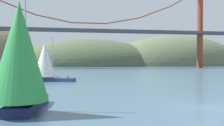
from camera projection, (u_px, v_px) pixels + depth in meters
The scene contains 6 objects.
ground_plane at pixel (204, 107), 20.74m from camera, with size 360.00×360.00×0.00m, color #426075.
headland_center at pixel (91, 66), 154.31m from camera, with size 88.85×44.00×32.28m, color #4C5B3D.
headland_right at pixel (176, 66), 164.51m from camera, with size 87.82×44.00×38.70m, color #5B6647.
suspension_bridge at pixel (89, 29), 113.84m from camera, with size 143.40×6.00×38.08m.
sailboat_green_sail at pixel (20, 56), 17.92m from camera, with size 4.41×8.07×9.11m.
sailboat_white_mainsail at pixel (46, 61), 45.97m from camera, with size 8.01×5.30×7.95m.
Camera 1 is at (-11.16, -18.94, 3.87)m, focal length 41.09 mm.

